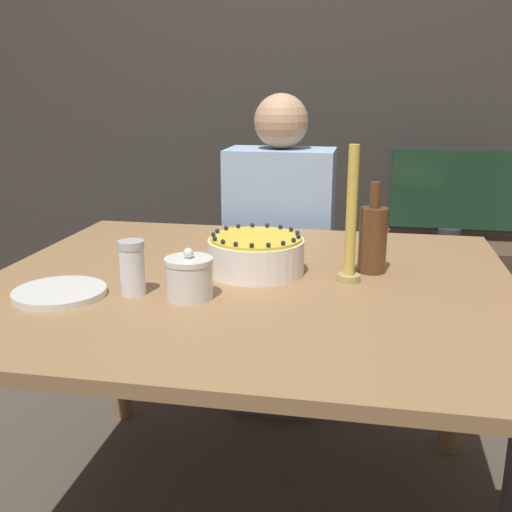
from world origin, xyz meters
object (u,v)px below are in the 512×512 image
candle (351,226)px  tv_monitor (452,192)px  cake (256,255)px  sugar_bowl (189,278)px  sugar_shaker (132,267)px  bottle (373,238)px  person_man_blue_shirt (279,275)px

candle → tv_monitor: bearing=71.0°
cake → sugar_bowl: sugar_bowl is taller
sugar_bowl → sugar_shaker: 0.14m
sugar_shaker → candle: (0.50, 0.19, 0.08)m
sugar_bowl → candle: 0.42m
bottle → person_man_blue_shirt: size_ratio=0.20×
cake → candle: 0.26m
person_man_blue_shirt → tv_monitor: 0.81m
candle → person_man_blue_shirt: size_ratio=0.28×
cake → person_man_blue_shirt: bearing=93.4°
cake → bottle: bearing=11.4°
bottle → person_man_blue_shirt: (-0.34, 0.66, -0.33)m
tv_monitor → sugar_shaker: bearing=-124.1°
tv_monitor → person_man_blue_shirt: bearing=-152.6°
sugar_shaker → candle: candle is taller
person_man_blue_shirt → sugar_shaker: bearing=77.6°
sugar_bowl → person_man_blue_shirt: (0.07, 0.95, -0.28)m
sugar_shaker → cake: bearing=41.9°
sugar_shaker → bottle: 0.62m
sugar_bowl → tv_monitor: (0.74, 1.29, 0.01)m
cake → sugar_shaker: (-0.25, -0.23, 0.02)m
tv_monitor → candle: bearing=-109.0°
sugar_bowl → tv_monitor: bearing=60.3°
bottle → person_man_blue_shirt: 0.81m
cake → tv_monitor: 1.24m
candle → tv_monitor: size_ratio=0.65×
person_man_blue_shirt → tv_monitor: person_man_blue_shirt is taller
sugar_shaker → tv_monitor: tv_monitor is taller
sugar_bowl → tv_monitor: 1.49m
sugar_bowl → sugar_shaker: (-0.14, -0.00, 0.02)m
sugar_shaker → person_man_blue_shirt: (0.21, 0.95, -0.30)m
person_man_blue_shirt → bottle: bearing=117.4°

